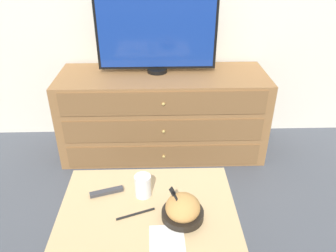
% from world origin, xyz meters
% --- Properties ---
extents(ground_plane, '(12.00, 12.00, 0.00)m').
position_xyz_m(ground_plane, '(0.00, 0.00, 0.00)').
color(ground_plane, '#474C56').
extents(dresser, '(1.59, 0.57, 0.67)m').
position_xyz_m(dresser, '(-0.09, -0.31, 0.34)').
color(dresser, olive).
rests_on(dresser, ground_plane).
extents(tv, '(0.88, 0.15, 0.61)m').
position_xyz_m(tv, '(-0.13, -0.25, 0.98)').
color(tv, black).
rests_on(tv, dresser).
extents(coffee_table, '(0.80, 0.59, 0.49)m').
position_xyz_m(coffee_table, '(-0.18, -1.54, 0.41)').
color(coffee_table, tan).
rests_on(coffee_table, ground_plane).
extents(takeout_bowl, '(0.19, 0.19, 0.16)m').
position_xyz_m(takeout_bowl, '(-0.02, -1.60, 0.54)').
color(takeout_bowl, black).
rests_on(takeout_bowl, coffee_table).
extents(drink_cup, '(0.08, 0.08, 0.11)m').
position_xyz_m(drink_cup, '(-0.20, -1.44, 0.54)').
color(drink_cup, beige).
rests_on(drink_cup, coffee_table).
extents(napkin, '(0.15, 0.15, 0.00)m').
position_xyz_m(napkin, '(-0.09, -1.71, 0.49)').
color(napkin, white).
rests_on(napkin, coffee_table).
extents(knife, '(0.17, 0.07, 0.01)m').
position_xyz_m(knife, '(-0.23, -1.57, 0.49)').
color(knife, black).
rests_on(knife, coffee_table).
extents(remote_control, '(0.16, 0.08, 0.02)m').
position_xyz_m(remote_control, '(-0.38, -1.43, 0.50)').
color(remote_control, '#38383D').
rests_on(remote_control, coffee_table).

